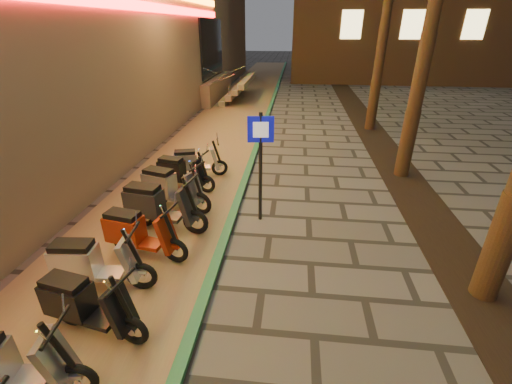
# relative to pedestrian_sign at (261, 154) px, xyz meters

# --- Properties ---
(parking_strip) EXTENTS (3.40, 60.00, 0.01)m
(parking_strip) POSITION_rel_pedestrian_sign_xyz_m (-2.34, 6.00, -1.57)
(parking_strip) COLOR #8C7251
(parking_strip) RESTS_ON ground
(green_curb) EXTENTS (0.18, 60.00, 0.10)m
(green_curb) POSITION_rel_pedestrian_sign_xyz_m (-0.64, 6.00, -1.52)
(green_curb) COLOR #2A7147
(green_curb) RESTS_ON ground
(planting_strip) EXTENTS (1.20, 40.00, 0.02)m
(planting_strip) POSITION_rel_pedestrian_sign_xyz_m (3.86, 1.00, -1.56)
(planting_strip) COLOR black
(planting_strip) RESTS_ON ground
(pedestrian_sign) EXTENTS (0.53, 0.11, 2.43)m
(pedestrian_sign) POSITION_rel_pedestrian_sign_xyz_m (0.00, 0.00, 0.00)
(pedestrian_sign) COLOR black
(pedestrian_sign) RESTS_ON ground
(scooter_4) EXTENTS (1.67, 0.67, 1.17)m
(scooter_4) POSITION_rel_pedestrian_sign_xyz_m (-2.49, -4.44, -1.06)
(scooter_4) COLOR black
(scooter_4) RESTS_ON ground
(scooter_5) EXTENTS (1.60, 0.72, 1.13)m
(scooter_5) POSITION_rel_pedestrian_sign_xyz_m (-2.13, -3.40, -1.09)
(scooter_5) COLOR black
(scooter_5) RESTS_ON ground
(scooter_6) EXTENTS (1.66, 0.60, 1.17)m
(scooter_6) POSITION_rel_pedestrian_sign_xyz_m (-2.49, -2.56, -1.07)
(scooter_6) COLOR black
(scooter_6) RESTS_ON ground
(scooter_7) EXTENTS (1.65, 0.71, 1.16)m
(scooter_7) POSITION_rel_pedestrian_sign_xyz_m (-2.15, -1.59, -1.07)
(scooter_7) COLOR black
(scooter_7) RESTS_ON ground
(scooter_8) EXTENTS (1.83, 0.74, 1.28)m
(scooter_8) POSITION_rel_pedestrian_sign_xyz_m (-2.13, -0.63, -1.02)
(scooter_8) COLOR black
(scooter_8) RESTS_ON ground
(scooter_9) EXTENTS (1.75, 0.89, 1.24)m
(scooter_9) POSITION_rel_pedestrian_sign_xyz_m (-2.19, 0.32, -1.04)
(scooter_9) COLOR black
(scooter_9) RESTS_ON ground
(scooter_10) EXTENTS (1.59, 0.71, 1.12)m
(scooter_10) POSITION_rel_pedestrian_sign_xyz_m (-2.27, 1.36, -1.09)
(scooter_10) COLOR black
(scooter_10) RESTS_ON ground
(scooter_11) EXTENTS (1.51, 0.77, 1.07)m
(scooter_11) POSITION_rel_pedestrian_sign_xyz_m (-2.12, 2.18, -1.11)
(scooter_11) COLOR black
(scooter_11) RESTS_ON ground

